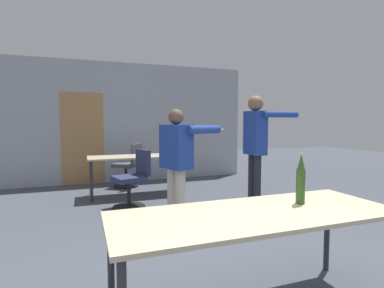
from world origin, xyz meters
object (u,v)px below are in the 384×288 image
(beer_bottle, at_px, (301,180))
(person_center_tall, at_px, (256,140))
(person_far_watching, at_px, (177,156))
(office_chair_far_right, at_px, (133,180))
(office_chair_side_rolled, at_px, (129,167))

(beer_bottle, bearing_deg, person_center_tall, 66.07)
(person_far_watching, height_order, person_center_tall, person_center_tall)
(person_far_watching, height_order, office_chair_far_right, person_far_watching)
(office_chair_far_right, height_order, beer_bottle, beer_bottle)
(office_chair_side_rolled, relative_size, beer_bottle, 2.35)
(person_center_tall, xyz_separation_m, office_chair_side_rolled, (-1.68, 2.34, -0.68))
(person_far_watching, relative_size, person_center_tall, 0.87)
(person_center_tall, xyz_separation_m, beer_bottle, (-1.00, -2.25, -0.18))
(person_center_tall, bearing_deg, beer_bottle, -23.35)
(person_far_watching, xyz_separation_m, office_chair_side_rolled, (-0.29, 2.57, -0.49))
(person_center_tall, xyz_separation_m, office_chair_far_right, (-1.84, 0.76, -0.67))
(person_far_watching, bearing_deg, person_center_tall, 80.60)
(office_chair_far_right, bearing_deg, person_far_watching, -171.29)
(person_far_watching, bearing_deg, office_chair_far_right, -173.94)
(person_center_tall, bearing_deg, person_far_watching, -80.22)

